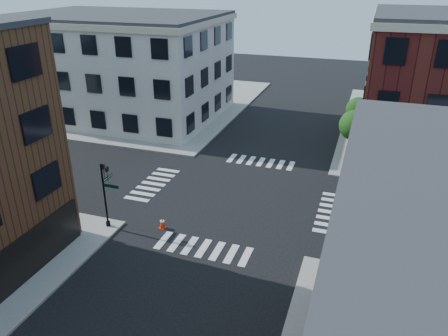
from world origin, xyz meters
name	(u,v)px	position (x,y,z in m)	size (l,w,h in m)	color
ground	(237,197)	(0.00, 0.00, 0.00)	(120.00, 120.00, 0.00)	black
sidewalk_nw	(132,100)	(-21.00, 21.00, 0.07)	(30.00, 30.00, 0.15)	gray
building_nw	(121,67)	(-19.00, 16.00, 5.50)	(22.00, 16.00, 11.00)	silver
tree_near	(355,127)	(7.56, 9.98, 3.16)	(2.69, 2.69, 4.49)	black
tree_far	(359,111)	(7.56, 15.98, 2.87)	(2.43, 2.43, 4.07)	black
signal_pole	(106,188)	(-6.72, -6.68, 2.86)	(1.29, 1.24, 4.60)	black
traffic_cone	(162,223)	(-3.39, -5.70, 0.38)	(0.48, 0.48, 0.79)	red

